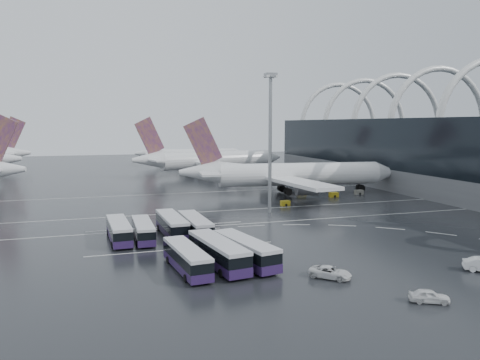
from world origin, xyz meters
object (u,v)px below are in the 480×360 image
object	(u,v)px
gse_cart_belly_b	(314,188)
gse_cart_belly_d	(359,192)
bus_row_near_d	(195,226)
bus_row_far_a	(187,258)
airliner_gate_b	(210,161)
bus_row_near_b	(143,230)
van_curve_b	(429,296)
bus_row_near_c	(172,225)
bus_row_far_b	(218,252)
airliner_main	(289,175)
van_curve_a	(330,272)
gse_cart_belly_c	(285,203)
airliner_gate_c	(190,155)
bus_row_far_c	(245,250)
floodlight_mast	(270,126)
bus_row_near_a	(119,230)
gse_cart_belly_a	(334,195)
gse_cart_belly_e	(301,191)

from	to	relation	value
gse_cart_belly_b	gse_cart_belly_d	bearing A→B (deg)	-54.62
bus_row_near_d	bus_row_far_a	size ratio (longest dim) A/B	1.04
bus_row_far_a	airliner_gate_b	bearing A→B (deg)	-21.14
bus_row_near_b	van_curve_b	bearing A→B (deg)	-143.83
gse_cart_belly_d	bus_row_near_c	bearing A→B (deg)	-150.43
bus_row_far_b	gse_cart_belly_d	xyz separation A→B (m)	(51.41, 49.57, -1.30)
airliner_main	bus_row_near_c	world-z (taller)	airliner_main
van_curve_a	van_curve_b	distance (m)	11.74
bus_row_far_a	bus_row_near_b	bearing A→B (deg)	5.48
bus_row_far_a	gse_cart_belly_c	world-z (taller)	bus_row_far_a
airliner_gate_b	bus_row_near_c	xyz separation A→B (m)	(-28.19, -88.95, -3.40)
airliner_gate_c	bus_row_near_c	world-z (taller)	airliner_gate_c
van_curve_a	airliner_gate_b	bearing A→B (deg)	37.03
gse_cart_belly_c	bus_row_far_b	bearing A→B (deg)	-123.52
airliner_gate_b	bus_row_far_c	bearing A→B (deg)	-114.52
floodlight_mast	bus_row_far_a	bearing A→B (deg)	-125.57
van_curve_b	gse_cart_belly_c	size ratio (longest dim) A/B	1.97
gse_cart_belly_c	airliner_main	bearing A→B (deg)	64.48
van_curve_b	gse_cart_belly_d	distance (m)	76.15
bus_row_near_a	gse_cart_belly_b	bearing A→B (deg)	-55.10
bus_row_near_c	bus_row_far_c	world-z (taller)	bus_row_near_c
bus_row_far_a	bus_row_far_c	world-z (taller)	bus_row_far_c
bus_row_far_c	gse_cart_belly_d	distance (m)	68.78
bus_row_near_c	bus_row_far_b	bearing A→B (deg)	-173.37
bus_row_near_a	bus_row_near_c	size ratio (longest dim) A/B	0.95
gse_cart_belly_c	gse_cart_belly_b	bearing A→B (deg)	49.64
airliner_main	bus_row_far_a	distance (m)	68.44
bus_row_far_b	gse_cart_belly_c	distance (m)	47.44
floodlight_mast	bus_row_near_c	bearing A→B (deg)	-148.21
bus_row_far_c	gse_cart_belly_c	world-z (taller)	bus_row_far_c
bus_row_far_b	bus_row_near_c	bearing A→B (deg)	0.90
bus_row_near_d	bus_row_far_b	xyz separation A→B (m)	(-0.53, -16.84, 0.10)
gse_cart_belly_b	bus_row_far_c	bearing A→B (deg)	-123.65
bus_row_near_c	gse_cart_belly_b	xyz separation A→B (m)	(46.83, 41.58, -1.15)
bus_row_near_a	airliner_gate_c	bearing A→B (deg)	-18.74
gse_cart_belly_b	gse_cart_belly_c	world-z (taller)	gse_cart_belly_b
airliner_gate_b	gse_cart_belly_a	world-z (taller)	airliner_gate_b
bus_row_near_c	van_curve_a	size ratio (longest dim) A/B	2.68
airliner_main	airliner_gate_c	distance (m)	95.40
bus_row_near_b	bus_row_far_c	world-z (taller)	bus_row_far_c
bus_row_near_b	van_curve_b	xyz separation A→B (m)	(25.61, -35.66, -0.95)
bus_row_near_d	bus_row_far_c	world-z (taller)	bus_row_far_c
bus_row_near_c	bus_row_far_b	xyz separation A→B (m)	(3.02, -18.69, 0.06)
floodlight_mast	gse_cart_belly_a	world-z (taller)	floodlight_mast
van_curve_b	floodlight_mast	distance (m)	54.44
gse_cart_belly_e	airliner_main	bearing A→B (deg)	-179.38
bus_row_near_d	bus_row_near_b	bearing A→B (deg)	87.35
airliner_gate_b	floodlight_mast	world-z (taller)	floodlight_mast
gse_cart_belly_d	bus_row_far_c	bearing A→B (deg)	-133.92
bus_row_near_b	gse_cart_belly_a	xyz separation A→B (m)	(50.78, 30.58, -1.03)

